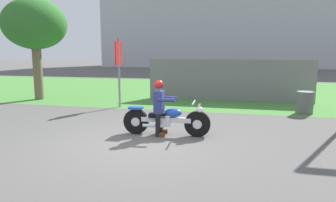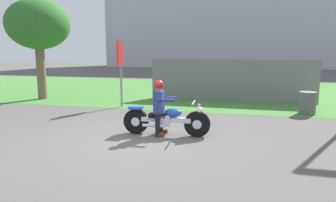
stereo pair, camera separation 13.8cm
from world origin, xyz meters
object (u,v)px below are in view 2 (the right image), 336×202
motorcycle_lead (166,120)px  rider_lead (160,103)px  tree_roadside (38,25)px  trash_can (307,103)px  sign_banner (121,62)px

motorcycle_lead → rider_lead: bearing=179.2°
motorcycle_lead → tree_roadside: tree_roadside is taller
motorcycle_lead → trash_can: 5.46m
rider_lead → motorcycle_lead: bearing=-0.8°
trash_can → motorcycle_lead: bearing=-136.7°
rider_lead → sign_banner: size_ratio=0.54×
tree_roadside → rider_lead: bearing=-33.6°
tree_roadside → trash_can: size_ratio=5.72×
motorcycle_lead → trash_can: (3.97, 3.75, -0.01)m
motorcycle_lead → trash_can: motorcycle_lead is taller
rider_lead → sign_banner: sign_banner is taller
tree_roadside → sign_banner: size_ratio=1.69×
tree_roadside → trash_can: tree_roadside is taller
tree_roadside → trash_can: bearing=-4.0°
rider_lead → tree_roadside: (-6.80, 4.51, 2.44)m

